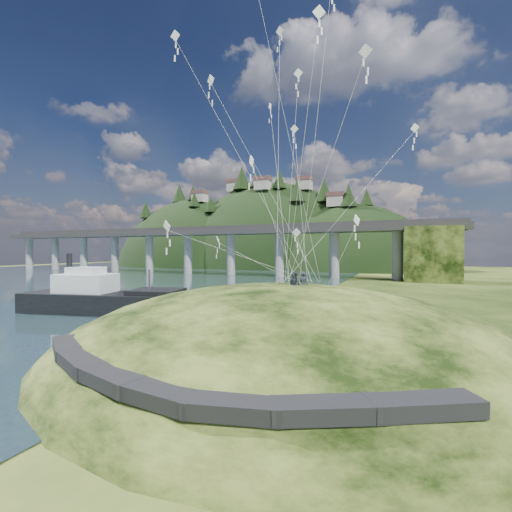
% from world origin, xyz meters
% --- Properties ---
extents(ground, '(320.00, 320.00, 0.00)m').
position_xyz_m(ground, '(0.00, 0.00, 0.00)').
color(ground, black).
rests_on(ground, ground).
extents(water, '(240.00, 240.00, 0.00)m').
position_xyz_m(water, '(-72.00, 30.00, 0.01)').
color(water, '#29444C').
rests_on(water, ground).
extents(grass_hill, '(36.00, 32.00, 13.00)m').
position_xyz_m(grass_hill, '(8.00, 2.00, -1.50)').
color(grass_hill, black).
rests_on(grass_hill, ground).
extents(footpath, '(22.29, 5.84, 0.83)m').
position_xyz_m(footpath, '(7.46, -9.74, 2.08)').
color(footpath, black).
rests_on(footpath, ground).
extents(bridge, '(160.00, 11.00, 15.00)m').
position_xyz_m(bridge, '(-26.46, 70.07, 9.70)').
color(bridge, '#2D2B2B').
rests_on(bridge, ground).
extents(far_ridge, '(153.00, 70.00, 94.50)m').
position_xyz_m(far_ridge, '(-43.58, 122.17, -7.44)').
color(far_ridge, black).
rests_on(far_ridge, ground).
extents(work_barge, '(21.05, 9.78, 7.12)m').
position_xyz_m(work_barge, '(-17.11, 8.77, 1.78)').
color(work_barge, black).
rests_on(work_barge, ground).
extents(wooden_dock, '(13.58, 6.57, 0.97)m').
position_xyz_m(wooden_dock, '(-5.19, 6.10, 0.43)').
color(wooden_dock, '#331A14').
rests_on(wooden_dock, ground).
extents(kite_flyers, '(1.31, 1.88, 1.96)m').
position_xyz_m(kite_flyers, '(8.79, 2.57, 5.94)').
color(kite_flyers, '#242630').
rests_on(kite_flyers, ground).
extents(kite_swarm, '(19.16, 16.20, 20.20)m').
position_xyz_m(kite_swarm, '(7.16, 3.30, 17.48)').
color(kite_swarm, white).
rests_on(kite_swarm, ground).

